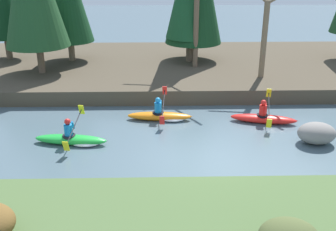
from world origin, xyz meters
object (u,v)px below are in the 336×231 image
(kayaker_lead, at_px, (264,118))
(boulder_midstream, at_px, (317,133))
(kayaker_middle, at_px, (162,116))
(kayaker_trailing, at_px, (74,139))

(kayaker_lead, distance_m, boulder_midstream, 2.43)
(kayaker_lead, xyz_separation_m, kayaker_middle, (-4.25, 0.40, -0.02))
(kayaker_trailing, bearing_deg, kayaker_lead, 20.95)
(kayaker_middle, height_order, boulder_midstream, kayaker_middle)
(kayaker_middle, xyz_separation_m, boulder_midstream, (5.70, -2.35, 0.20))
(kayaker_lead, bearing_deg, boulder_midstream, -40.68)
(kayaker_middle, height_order, kayaker_trailing, same)
(kayaker_middle, distance_m, boulder_midstream, 6.16)
(kayaker_lead, bearing_deg, kayaker_trailing, -153.74)
(kayaker_lead, bearing_deg, kayaker_middle, -172.66)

